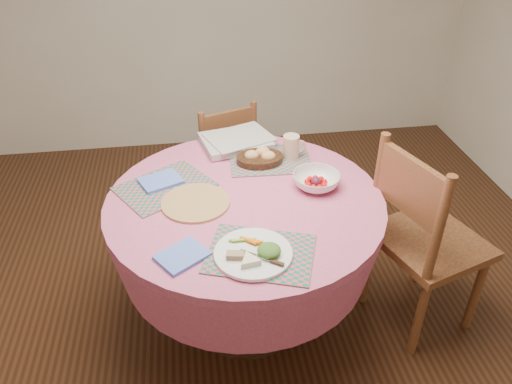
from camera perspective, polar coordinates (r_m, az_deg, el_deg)
ground at (r=2.71m, az=-1.08°, el=-13.97°), size 4.00×4.00×0.00m
dining_table at (r=2.32m, az=-1.22°, el=-4.71°), size 1.24×1.24×0.75m
chair_right at (r=2.47m, az=18.46°, el=-4.93°), size 0.58×0.59×1.02m
chair_back at (r=3.10m, az=-3.95°, el=3.59°), size 0.50×0.49×0.85m
placemat_front at (r=1.91m, az=0.52°, el=-7.04°), size 0.48×0.42×0.01m
placemat_left at (r=2.32m, az=-10.38°, el=0.60°), size 0.50×0.47×0.01m
placemat_back at (r=2.50m, az=1.61°, el=3.72°), size 0.41×0.32×0.01m
wicker_trivet at (r=2.19m, az=-6.92°, el=-1.21°), size 0.30×0.30×0.01m
napkin_near at (r=1.91m, az=-8.41°, el=-7.23°), size 0.23×0.22×0.01m
napkin_far at (r=2.35m, az=-10.85°, el=1.26°), size 0.22×0.20×0.01m
dinner_plate at (r=1.89m, az=-0.12°, el=-6.93°), size 0.30×0.30×0.05m
bread_bowl at (r=2.46m, az=0.45°, el=4.01°), size 0.23×0.23×0.08m
latte_mug at (r=2.49m, az=4.09°, el=5.19°), size 0.12×0.08×0.12m
fruit_bowl at (r=2.29m, az=6.88°, el=1.27°), size 0.24×0.24×0.07m
newspaper_stack at (r=2.62m, az=-2.27°, el=5.90°), size 0.41×0.35×0.04m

